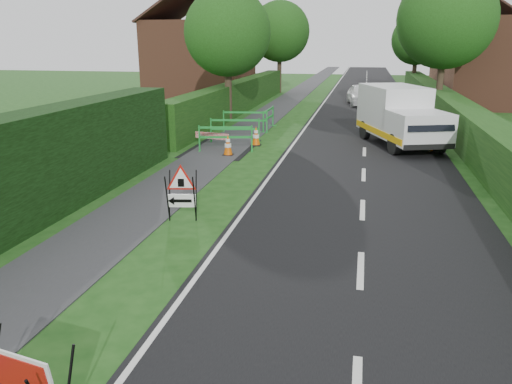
{
  "coord_description": "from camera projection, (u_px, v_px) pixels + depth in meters",
  "views": [
    {
      "loc": [
        2.38,
        -7.55,
        4.02
      ],
      "look_at": [
        0.07,
        3.19,
        0.71
      ],
      "focal_mm": 35.0,
      "sensor_mm": 36.0,
      "label": 1
    }
  ],
  "objects": [
    {
      "name": "ground",
      "position": [
        214.0,
        282.0,
        8.7
      ],
      "size": [
        120.0,
        120.0,
        0.0
      ],
      "primitive_type": "plane",
      "color": "#194513",
      "rests_on": "ground"
    },
    {
      "name": "road_surface",
      "position": [
        366.0,
        93.0,
        40.96
      ],
      "size": [
        6.0,
        90.0,
        0.02
      ],
      "primitive_type": "cube",
      "color": "black",
      "rests_on": "ground"
    },
    {
      "name": "footpath",
      "position": [
        300.0,
        92.0,
        42.07
      ],
      "size": [
        2.0,
        90.0,
        0.02
      ],
      "primitive_type": "cube",
      "color": "#2D2D30",
      "rests_on": "ground"
    },
    {
      "name": "hedge_west_far",
      "position": [
        240.0,
        111.0,
        30.31
      ],
      "size": [
        1.0,
        24.0,
        1.8
      ],
      "primitive_type": "cube",
      "color": "#14380F",
      "rests_on": "ground"
    },
    {
      "name": "hedge_east",
      "position": [
        456.0,
        135.0,
        22.37
      ],
      "size": [
        1.2,
        50.0,
        1.5
      ],
      "primitive_type": "cube",
      "color": "#14380F",
      "rests_on": "ground"
    },
    {
      "name": "house_west",
      "position": [
        201.0,
        57.0,
        37.97
      ],
      "size": [
        7.5,
        7.4,
        7.88
      ],
      "color": "brown",
      "rests_on": "ground"
    },
    {
      "name": "house_east_a",
      "position": [
        505.0,
        60.0,
        31.87
      ],
      "size": [
        7.5,
        7.4,
        7.88
      ],
      "color": "brown",
      "rests_on": "ground"
    },
    {
      "name": "house_east_b",
      "position": [
        476.0,
        55.0,
        44.77
      ],
      "size": [
        7.5,
        7.4,
        7.88
      ],
      "color": "brown",
      "rests_on": "ground"
    },
    {
      "name": "tree_nw",
      "position": [
        227.0,
        33.0,
        25.19
      ],
      "size": [
        4.4,
        4.4,
        6.7
      ],
      "color": "#2D2116",
      "rests_on": "ground"
    },
    {
      "name": "tree_ne",
      "position": [
        447.0,
        19.0,
        26.52
      ],
      "size": [
        5.2,
        5.2,
        7.79
      ],
      "color": "#2D2116",
      "rests_on": "ground"
    },
    {
      "name": "tree_fw",
      "position": [
        280.0,
        32.0,
        40.07
      ],
      "size": [
        4.8,
        4.8,
        7.24
      ],
      "color": "#2D2116",
      "rests_on": "ground"
    },
    {
      "name": "tree_fe",
      "position": [
        417.0,
        40.0,
        41.77
      ],
      "size": [
        4.2,
        4.2,
        6.33
      ],
      "color": "#2D2116",
      "rests_on": "ground"
    },
    {
      "name": "red_rect_sign",
      "position": [
        15.0,
        383.0,
        5.3
      ],
      "size": [
        1.21,
        0.86,
        0.95
      ],
      "rotation": [
        0.0,
        0.0,
        -0.19
      ],
      "color": "black",
      "rests_on": "ground"
    },
    {
      "name": "triangle_sign",
      "position": [
        180.0,
        189.0,
        11.4
      ],
      "size": [
        0.92,
        0.92,
        1.15
      ],
      "rotation": [
        0.0,
        0.0,
        0.2
      ],
      "color": "black",
      "rests_on": "ground"
    },
    {
      "name": "works_van",
      "position": [
        400.0,
        115.0,
        19.94
      ],
      "size": [
        3.55,
        5.42,
        2.31
      ],
      "rotation": [
        0.0,
        0.0,
        0.35
      ],
      "color": "silver",
      "rests_on": "ground"
    },
    {
      "name": "traffic_cone_0",
      "position": [
        435.0,
        141.0,
        18.98
      ],
      "size": [
        0.38,
        0.38,
        0.79
      ],
      "color": "black",
      "rests_on": "ground"
    },
    {
      "name": "traffic_cone_1",
      "position": [
        427.0,
        134.0,
        20.57
      ],
      "size": [
        0.38,
        0.38,
        0.79
      ],
      "color": "black",
      "rests_on": "ground"
    },
    {
      "name": "traffic_cone_2",
      "position": [
        418.0,
        128.0,
        22.0
      ],
      "size": [
        0.38,
        0.38,
        0.79
      ],
      "color": "black",
      "rests_on": "ground"
    },
    {
      "name": "traffic_cone_3",
      "position": [
        228.0,
        145.0,
        18.33
      ],
      "size": [
        0.38,
        0.38,
        0.79
      ],
      "color": "black",
      "rests_on": "ground"
    },
    {
      "name": "traffic_cone_4",
      "position": [
        256.0,
        136.0,
        20.1
      ],
      "size": [
        0.38,
        0.38,
        0.79
      ],
      "color": "black",
      "rests_on": "ground"
    },
    {
      "name": "ped_barrier_0",
      "position": [
        226.0,
        135.0,
        18.94
      ],
      "size": [
        2.09,
        0.8,
        1.0
      ],
      "rotation": [
        0.0,
        0.0,
        0.22
      ],
      "color": "#18852B",
      "rests_on": "ground"
    },
    {
      "name": "ped_barrier_1",
      "position": [
        235.0,
        127.0,
        20.71
      ],
      "size": [
        2.09,
        0.73,
        1.0
      ],
      "rotation": [
        0.0,
        0.0,
        0.19
      ],
      "color": "#18852B",
      "rests_on": "ground"
    },
    {
      "name": "ped_barrier_2",
      "position": [
        245.0,
        119.0,
        22.99
      ],
      "size": [
        2.09,
        0.65,
        1.0
      ],
      "rotation": [
        0.0,
        0.0,
        0.15
      ],
      "color": "#18852B",
      "rests_on": "ground"
    },
    {
      "name": "ped_barrier_3",
      "position": [
        268.0,
        116.0,
        23.81
      ],
      "size": [
        0.43,
        2.07,
        1.0
      ],
      "rotation": [
        0.0,
        0.0,
        1.53
      ],
      "color": "#18852B",
      "rests_on": "ground"
    },
    {
      "name": "redwhite_plank",
      "position": [
        212.0,
        147.0,
        19.93
      ],
      "size": [
        1.48,
        0.35,
        0.25
      ],
      "primitive_type": "cube",
      "rotation": [
        0.0,
        0.0,
        -0.21
      ],
      "color": "red",
      "rests_on": "ground"
    },
    {
      "name": "hatchback_car",
      "position": [
        361.0,
        94.0,
        33.12
      ],
      "size": [
        2.17,
        4.21,
        1.37
      ],
      "primitive_type": "imported",
      "rotation": [
        0.0,
        0.0,
        0.14
      ],
      "color": "white",
      "rests_on": "ground"
    }
  ]
}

